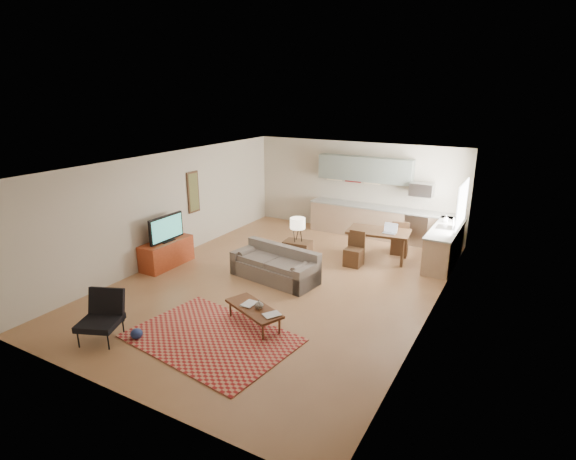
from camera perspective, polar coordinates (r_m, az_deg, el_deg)
The scene contains 25 objects.
room at distance 9.71m, azimuth -0.86°, elevation 0.67°, with size 9.00×9.00×9.00m.
kitchen_counter_back at distance 13.31m, azimuth 11.61°, elevation 0.95°, with size 4.26×0.64×0.92m, color #9F7E5F, non-canonical shape.
kitchen_counter_right at distance 11.77m, azimuth 19.23°, elevation -1.86°, with size 0.64×2.26×0.92m, color #9F7E5F, non-canonical shape.
kitchen_range at distance 13.05m, azimuth 16.19°, elevation 0.23°, with size 0.62×0.62×0.90m, color #A5A8AD.
kitchen_microwave at distance 12.80m, azimuth 16.63°, elevation 4.96°, with size 0.62×0.40×0.35m, color #A5A8AD.
upper_cabinets at distance 13.30m, azimuth 9.72°, elevation 7.64°, with size 2.80×0.34×0.70m, color slate.
window_right at distance 11.44m, azimuth 21.24°, elevation 3.08°, with size 0.02×1.40×1.05m, color white.
wall_art_left at distance 12.20m, azimuth -11.92°, elevation 4.73°, with size 0.06×0.42×1.10m, color olive, non-canonical shape.
triptych at distance 13.60m, azimuth 8.29°, elevation 7.06°, with size 1.70×0.04×0.50m, color #FFECC2, non-canonical shape.
rug at distance 8.15m, azimuth -9.70°, elevation -13.36°, with size 2.79×1.93×0.02m, color maroon.
sofa at distance 10.20m, azimuth -1.73°, elevation -4.35°, with size 2.11×0.92×0.74m, color #675C52, non-canonical shape.
coffee_table at distance 8.37m, azimuth -4.34°, elevation -10.86°, with size 1.24×0.49×0.37m, color #482612, non-canonical shape.
book_a at distance 8.44m, azimuth -5.59°, elevation -9.15°, with size 0.23×0.30×0.03m, color maroon.
book_b at distance 8.08m, azimuth -2.41°, elevation -10.39°, with size 0.34×0.37×0.02m, color navy.
vase at distance 8.20m, azimuth -3.71°, elevation -9.39°, with size 0.18×0.18×0.17m, color black.
armchair at distance 8.43m, azimuth -22.84°, elevation -10.28°, with size 0.74×0.74×0.85m, color black, non-canonical shape.
tv_credenza at distance 11.39m, azimuth -15.15°, elevation -2.86°, with size 0.53×1.39×0.64m, color maroon, non-canonical shape.
tv at distance 11.16m, azimuth -15.21°, elevation 0.19°, with size 0.11×1.07×0.64m, color black, non-canonical shape.
console_table at distance 10.69m, azimuth 1.20°, elevation -3.30°, with size 0.63×0.42×0.74m, color #392415, non-canonical shape.
table_lamp at distance 10.47m, azimuth 1.23°, elevation 0.09°, with size 0.36×0.36×0.59m, color beige, non-canonical shape.
dining_table at distance 11.61m, azimuth 11.34°, elevation -1.86°, with size 1.52×0.87×0.77m, color #392415, non-canonical shape.
dining_chair_near at distance 11.07m, azimuth 8.38°, elevation -2.42°, with size 0.41×0.43×0.85m, color #392415, non-canonical shape.
dining_chair_far at distance 12.14m, azimuth 14.06°, elevation -0.82°, with size 0.44×0.46×0.92m, color #392415, non-canonical shape.
laptop at distance 11.28m, azimuth 12.78°, elevation 0.17°, with size 0.32×0.24×0.24m, color #A5A8AD, non-canonical shape.
soap_bottle at distance 12.06m, azimuth 19.42°, elevation 1.34°, with size 0.09×0.09×0.19m, color #FFECC2.
Camera 1 is at (4.66, -8.05, 4.14)m, focal length 28.00 mm.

